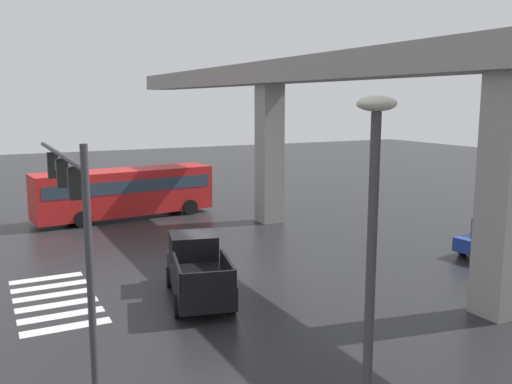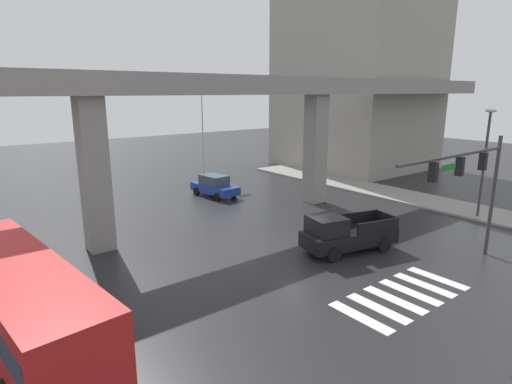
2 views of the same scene
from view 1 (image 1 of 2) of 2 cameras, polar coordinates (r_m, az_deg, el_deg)
The scene contains 8 objects.
ground_plane at distance 23.25m, azimuth -3.82°, elevation -8.53°, with size 120.00×120.00×0.00m, color #232326.
crosswalk_stripes at distance 21.72m, azimuth -19.98°, elevation -10.41°, with size 6.05×2.80×0.01m.
elevated_overpass at distance 25.50m, azimuth 10.26°, elevation 11.17°, with size 59.64×2.18×9.29m.
pickup_truck at distance 20.69m, azimuth -6.05°, elevation -7.99°, with size 5.40×3.02×2.08m.
city_bus at distance 34.81m, azimuth -13.34°, elevation 0.19°, with size 3.65×11.00×2.99m.
sedan_blue at distance 28.31m, azimuth 23.67°, elevation -4.25°, with size 2.34×4.48×1.72m.
traffic_signal_mast at distance 15.93m, azimuth -18.67°, elevation -0.48°, with size 8.69×0.32×6.20m.
street_lamp_near_corner at distance 9.01m, azimuth 11.76°, elevation -7.62°, with size 0.44×0.70×7.24m.
Camera 1 is at (20.39, -8.57, 7.17)m, focal length 38.85 mm.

